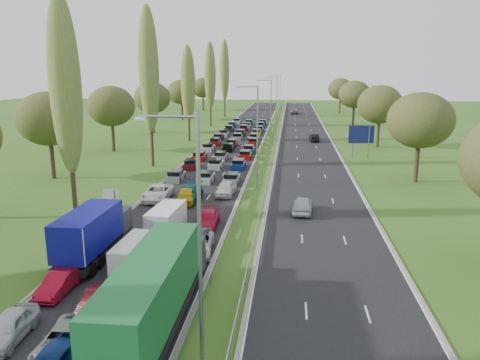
% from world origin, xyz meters
% --- Properties ---
extents(ground, '(260.00, 260.00, 0.00)m').
position_xyz_m(ground, '(4.50, 80.00, 0.00)').
color(ground, '#36591B').
rests_on(ground, ground).
extents(near_carriageway, '(10.50, 215.00, 0.04)m').
position_xyz_m(near_carriageway, '(-2.25, 82.50, 0.00)').
color(near_carriageway, black).
rests_on(near_carriageway, ground).
extents(far_carriageway, '(10.50, 215.00, 0.04)m').
position_xyz_m(far_carriageway, '(11.25, 82.50, 0.00)').
color(far_carriageway, black).
rests_on(far_carriageway, ground).
extents(central_reservation, '(2.36, 215.00, 0.32)m').
position_xyz_m(central_reservation, '(4.50, 82.50, 0.55)').
color(central_reservation, gray).
rests_on(central_reservation, ground).
extents(lamp_columns, '(0.18, 140.18, 12.00)m').
position_xyz_m(lamp_columns, '(4.50, 78.00, 6.00)').
color(lamp_columns, gray).
rests_on(lamp_columns, ground).
extents(poplar_row, '(2.80, 127.80, 22.44)m').
position_xyz_m(poplar_row, '(-11.50, 68.17, 12.39)').
color(poplar_row, '#2D2116').
rests_on(poplar_row, ground).
extents(woodland_left, '(8.00, 166.00, 11.10)m').
position_xyz_m(woodland_left, '(-22.00, 62.63, 7.68)').
color(woodland_left, '#2D2116').
rests_on(woodland_left, ground).
extents(woodland_right, '(8.00, 153.00, 11.10)m').
position_xyz_m(woodland_right, '(24.00, 66.67, 7.68)').
color(woodland_right, '#2D2116').
rests_on(woodland_right, ground).
extents(traffic_queue_fill, '(9.14, 69.89, 0.80)m').
position_xyz_m(traffic_queue_fill, '(-2.25, 77.47, 0.44)').
color(traffic_queue_fill, slate).
rests_on(traffic_queue_fill, ground).
extents(near_car_0, '(1.96, 4.34, 1.45)m').
position_xyz_m(near_car_0, '(-5.89, 9.30, 0.74)').
color(near_car_0, '#A5A8AE').
rests_on(near_car_0, near_carriageway).
extents(near_car_1, '(1.45, 4.03, 1.32)m').
position_xyz_m(near_car_1, '(-5.86, 14.60, 0.68)').
color(near_car_1, maroon).
rests_on(near_car_1, near_carriageway).
extents(near_car_2, '(2.63, 5.64, 1.56)m').
position_xyz_m(near_car_2, '(-5.76, 36.43, 0.80)').
color(near_car_2, white).
rests_on(near_car_2, near_carriageway).
extents(near_car_5, '(1.69, 4.31, 1.40)m').
position_xyz_m(near_car_5, '(-2.41, 12.39, 0.72)').
color(near_car_5, '#550E17').
rests_on(near_car_5, near_carriageway).
extents(near_car_6, '(2.40, 4.81, 1.31)m').
position_xyz_m(near_car_6, '(-2.48, 8.58, 0.67)').
color(near_car_6, gray).
rests_on(near_car_6, near_carriageway).
extents(near_car_7, '(2.38, 5.57, 1.60)m').
position_xyz_m(near_car_7, '(-2.32, 36.52, 0.82)').
color(near_car_7, '#054853').
rests_on(near_car_7, near_carriageway).
extents(near_car_8, '(2.26, 4.84, 1.60)m').
position_xyz_m(near_car_8, '(-2.41, 35.59, 0.82)').
color(near_car_8, '#B1900B').
rests_on(near_car_8, near_carriageway).
extents(near_car_9, '(2.04, 4.85, 1.56)m').
position_xyz_m(near_car_9, '(1.18, 22.53, 0.80)').
color(near_car_9, black).
rests_on(near_car_9, near_carriageway).
extents(near_car_10, '(2.81, 5.36, 1.44)m').
position_xyz_m(near_car_10, '(1.43, 21.91, 0.74)').
color(near_car_10, '#ACAFB6').
rests_on(near_car_10, near_carriageway).
extents(near_car_11, '(1.97, 4.70, 1.36)m').
position_xyz_m(near_car_11, '(1.15, 28.26, 0.70)').
color(near_car_11, '#AB0A2D').
rests_on(near_car_11, near_carriageway).
extents(near_car_12, '(2.04, 4.64, 1.55)m').
position_xyz_m(near_car_12, '(1.30, 38.99, 0.80)').
color(near_car_12, silver).
rests_on(near_car_12, near_carriageway).
extents(far_car_0, '(2.27, 4.85, 1.61)m').
position_xyz_m(far_car_0, '(9.68, 33.35, 0.82)').
color(far_car_0, '#B9BFC3').
rests_on(far_car_0, far_carriageway).
extents(far_car_1, '(1.83, 4.61, 1.49)m').
position_xyz_m(far_car_1, '(12.94, 81.00, 0.77)').
color(far_car_1, black).
rests_on(far_car_1, far_carriageway).
extents(far_car_2, '(2.64, 5.53, 1.52)m').
position_xyz_m(far_car_2, '(9.40, 139.81, 0.78)').
color(far_car_2, gray).
rests_on(far_car_2, far_carriageway).
extents(blue_lorry, '(2.54, 9.15, 3.86)m').
position_xyz_m(blue_lorry, '(-5.87, 20.27, 2.00)').
color(blue_lorry, black).
rests_on(blue_lorry, near_carriageway).
extents(green_lorry, '(2.68, 14.48, 4.29)m').
position_xyz_m(green_lorry, '(1.41, 11.26, 2.30)').
color(green_lorry, black).
rests_on(green_lorry, near_carriageway).
extents(white_van_front, '(1.97, 5.01, 2.02)m').
position_xyz_m(white_van_front, '(-2.37, 19.10, 1.03)').
color(white_van_front, silver).
rests_on(white_van_front, near_carriageway).
extents(white_van_rear, '(2.13, 5.42, 2.18)m').
position_xyz_m(white_van_rear, '(-2.15, 26.82, 1.12)').
color(white_van_rear, white).
rests_on(white_van_rear, near_carriageway).
extents(info_sign, '(1.49, 0.37, 2.10)m').
position_xyz_m(info_sign, '(-9.40, 32.43, 1.37)').
color(info_sign, gray).
rests_on(info_sign, ground).
extents(direction_sign, '(3.99, 0.44, 5.20)m').
position_xyz_m(direction_sign, '(19.40, 63.65, 3.57)').
color(direction_sign, gray).
rests_on(direction_sign, ground).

